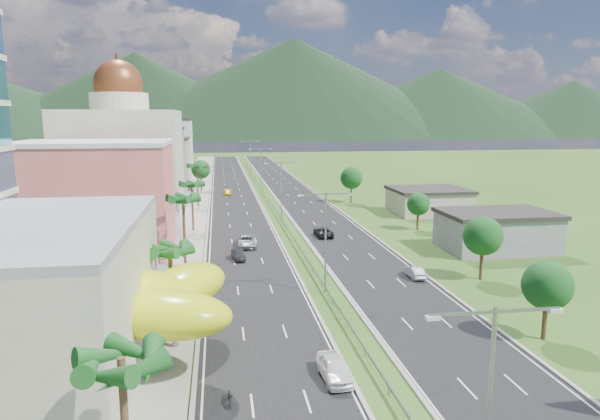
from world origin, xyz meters
name	(u,v)px	position (x,y,z in m)	size (l,w,h in m)	color
ground	(347,328)	(0.00, 0.00, 0.00)	(500.00, 500.00, 0.00)	#2D5119
road_left	(233,193)	(-7.50, 90.00, 0.02)	(11.00, 260.00, 0.04)	black
road_right	(292,192)	(7.50, 90.00, 0.02)	(11.00, 260.00, 0.04)	black
sidewalk_left	(195,194)	(-17.00, 90.00, 0.06)	(7.00, 260.00, 0.12)	gray
median_guardrail	(270,201)	(0.00, 71.99, 0.62)	(0.10, 216.06, 0.76)	gray
streetlight_median_a	(489,403)	(0.00, -25.00, 6.75)	(6.04, 0.25, 11.00)	gray
streetlight_median_b	(326,232)	(0.00, 10.00, 6.75)	(6.04, 0.25, 11.00)	gray
streetlight_median_c	(281,185)	(0.00, 50.00, 6.75)	(6.04, 0.25, 11.00)	gray
streetlight_median_d	(261,164)	(0.00, 95.00, 6.75)	(6.04, 0.25, 11.00)	gray
streetlight_median_e	(250,153)	(0.00, 140.00, 6.75)	(6.04, 0.25, 11.00)	gray
lime_canopy	(103,301)	(-20.00, -4.00, 4.99)	(18.00, 15.00, 7.40)	#CAD715
pink_shophouse	(96,200)	(-28.00, 32.00, 7.50)	(20.00, 15.00, 15.00)	#D35F56
domed_building	(123,159)	(-28.00, 55.00, 11.35)	(20.00, 20.00, 28.70)	#BDB69D
midrise_grey	(147,166)	(-27.00, 80.00, 8.00)	(16.00, 15.00, 16.00)	gray
midrise_beige	(158,164)	(-27.00, 102.00, 6.50)	(16.00, 15.00, 13.00)	#B1A992
midrise_white	(165,150)	(-27.00, 125.00, 9.00)	(16.00, 15.00, 18.00)	silver
shed_near	(497,233)	(28.00, 25.00, 2.50)	(15.00, 10.00, 5.00)	gray
shed_far	(429,202)	(30.00, 55.00, 2.20)	(14.00, 12.00, 4.40)	#B1A992
palm_tree_a	(122,368)	(-15.50, -22.00, 8.02)	(3.60, 3.60, 9.10)	#47301C
palm_tree_b	(170,253)	(-15.50, 2.00, 7.06)	(3.60, 3.60, 8.10)	#47301C
palm_tree_c	(183,202)	(-15.50, 22.00, 8.50)	(3.60, 3.60, 9.60)	#47301C
palm_tree_d	(192,186)	(-15.50, 45.00, 7.54)	(3.60, 3.60, 8.60)	#47301C
palm_tree_e	(197,168)	(-15.50, 70.00, 8.31)	(3.60, 3.60, 9.40)	#47301C
leafy_tree_lfar	(201,170)	(-15.50, 95.00, 5.58)	(4.90, 4.90, 8.05)	#47301C
leafy_tree_ra	(547,286)	(16.00, -5.00, 4.78)	(4.20, 4.20, 6.90)	#47301C
leafy_tree_rb	(483,236)	(19.00, 12.00, 5.18)	(4.55, 4.55, 7.47)	#47301C
leafy_tree_rc	(418,204)	(22.00, 40.00, 4.37)	(3.85, 3.85, 6.33)	#47301C
leafy_tree_rd	(351,178)	(18.00, 70.00, 5.58)	(4.90, 4.90, 8.05)	#47301C
mountain_ridge	(295,138)	(60.00, 450.00, 0.00)	(860.00, 140.00, 90.00)	black
car_white_near_left	(334,368)	(-3.23, -9.25, 0.86)	(1.93, 4.79, 1.63)	white
car_dark_left	(238,255)	(-8.80, 25.07, 0.70)	(1.41, 4.04, 1.33)	black
car_silver_mid_left	(246,241)	(-7.29, 32.30, 0.85)	(2.69, 5.84, 1.62)	#94969B
car_yellow_far_left	(228,192)	(-8.80, 86.42, 0.68)	(1.80, 4.43, 1.28)	gold
car_silver_right	(414,272)	(11.51, 13.76, 0.71)	(1.42, 4.07, 1.34)	#B6B7BE
car_dark_far_right	(323,232)	(5.18, 37.19, 0.78)	(2.45, 5.32, 1.48)	black
motorcycle	(230,395)	(-10.76, -11.53, 0.63)	(0.56, 1.85, 1.19)	black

